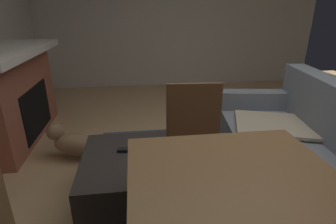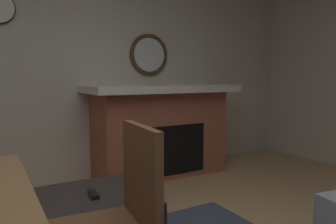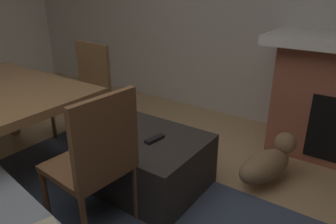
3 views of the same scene
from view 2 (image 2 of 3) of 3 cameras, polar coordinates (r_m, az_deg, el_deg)
wall_back_fireplace_side at (r=3.67m, az=-22.48°, el=8.56°), size 7.42×0.12×2.68m
fireplace at (r=3.76m, az=-1.36°, el=-3.19°), size 1.77×0.76×1.07m
round_wall_mirror at (r=3.98m, az=-3.42°, el=10.28°), size 0.51×0.05×0.51m
tv_remote at (r=2.10m, az=-13.33°, el=-14.19°), size 0.07×0.17×0.02m
dining_chair_west at (r=1.60m, az=-8.58°, el=-17.22°), size 0.47×0.47×0.93m
small_dog at (r=2.91m, az=-3.65°, el=-13.33°), size 0.38×0.59×0.33m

